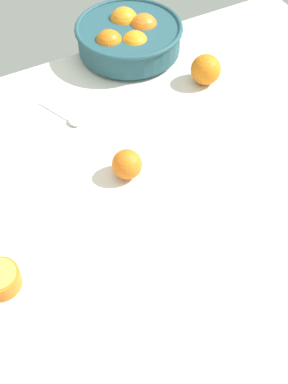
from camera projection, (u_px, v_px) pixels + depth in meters
The scene contains 7 objects.
ground_plane at pixel (143, 202), 102.82cm from camera, with size 146.07×103.63×3.00cm, color silver.
fruit_bowl at pixel (129, 37), 129.41cm from camera, with size 27.98×27.98×10.15cm.
cutting_board at pixel (12, 284), 88.16cm from camera, with size 25.42×16.89×1.62cm, color beige.
orange_half_0 at pixel (0, 279), 85.78cm from camera, with size 7.21×7.21×3.68cm.
loose_orange_0 at pixel (128, 164), 103.13cm from camera, with size 6.42×6.42×6.42cm, color orange.
loose_orange_2 at pixel (206, 70), 122.40cm from camera, with size 7.51×7.51×7.51cm, color orange.
spoon at pixel (66, 118), 116.17cm from camera, with size 6.51×12.76×1.00cm.
Camera 1 is at (-30.05, -55.94, 79.39)cm, focal length 46.44 mm.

